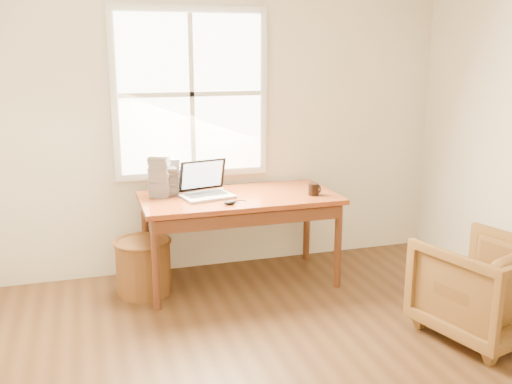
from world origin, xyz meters
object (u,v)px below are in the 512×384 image
(desk, at_px, (239,198))
(wicker_stool, at_px, (144,267))
(coffee_mug, at_px, (314,189))
(cd_stack_a, at_px, (170,175))
(armchair, at_px, (482,287))
(laptop, at_px, (207,181))

(desk, bearing_deg, wicker_stool, 180.00)
(wicker_stool, height_order, coffee_mug, coffee_mug)
(cd_stack_a, bearing_deg, armchair, -42.26)
(desk, bearing_deg, coffee_mug, -15.89)
(desk, relative_size, laptop, 4.08)
(armchair, relative_size, cd_stack_a, 2.69)
(desk, relative_size, cd_stack_a, 5.76)
(wicker_stool, height_order, laptop, laptop)
(desk, relative_size, armchair, 2.14)
(armchair, distance_m, laptop, 2.18)
(wicker_stool, relative_size, cd_stack_a, 1.55)
(laptop, bearing_deg, cd_stack_a, 117.56)
(desk, xyz_separation_m, cd_stack_a, (-0.52, 0.30, 0.16))
(wicker_stool, xyz_separation_m, coffee_mug, (1.39, -0.17, 0.58))
(armchair, xyz_separation_m, laptop, (-1.59, 1.38, 0.55))
(desk, distance_m, wicker_stool, 0.95)
(armchair, relative_size, laptop, 1.91)
(desk, xyz_separation_m, wicker_stool, (-0.80, 0.00, -0.51))
(laptop, bearing_deg, armchair, -53.34)
(cd_stack_a, bearing_deg, wicker_stool, -133.59)
(desk, relative_size, wicker_stool, 3.71)
(desk, height_order, coffee_mug, coffee_mug)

